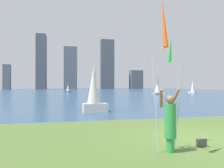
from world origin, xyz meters
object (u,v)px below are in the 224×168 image
(kite_flag_right, at_px, (171,53))
(sailboat_7, at_px, (68,89))
(person, at_px, (170,121))
(sailboat_1, at_px, (157,89))
(sailboat_4, at_px, (94,92))
(sailboat_5, at_px, (192,88))
(bag, at_px, (201,143))
(kite_flag_left, at_px, (163,26))

(kite_flag_right, relative_size, sailboat_7, 1.13)
(person, bearing_deg, sailboat_1, 65.80)
(sailboat_7, bearing_deg, kite_flag_right, -86.62)
(kite_flag_right, xyz_separation_m, sailboat_4, (-1.48, 9.36, -1.69))
(sailboat_4, height_order, sailboat_7, sailboat_4)
(kite_flag_right, distance_m, sailboat_5, 49.02)
(sailboat_1, bearing_deg, sailboat_7, 137.35)
(sailboat_5, xyz_separation_m, sailboat_7, (-30.68, 12.73, -0.36))
(sailboat_1, xyz_separation_m, sailboat_4, (-17.32, -26.40, 0.32))
(bag, height_order, sailboat_7, sailboat_7)
(person, relative_size, bag, 6.43)
(sailboat_7, bearing_deg, sailboat_1, -42.65)
(kite_flag_left, height_order, bag, kite_flag_left)
(sailboat_1, bearing_deg, kite_flag_right, -113.90)
(person, height_order, kite_flag_left, kite_flag_left)
(bag, relative_size, sailboat_5, 0.06)
(sailboat_4, relative_size, sailboat_5, 0.97)
(sailboat_5, bearing_deg, bag, -123.06)
(kite_flag_left, bearing_deg, sailboat_4, 93.57)
(bag, distance_m, sailboat_7, 53.84)
(kite_flag_right, relative_size, sailboat_1, 1.06)
(sailboat_4, relative_size, sailboat_7, 1.42)
(sailboat_1, height_order, sailboat_5, sailboat_5)
(person, distance_m, sailboat_1, 39.94)
(kite_flag_right, xyz_separation_m, sailboat_5, (27.54, 40.51, -1.78))
(person, xyz_separation_m, sailboat_7, (-2.73, 53.97, 0.08))
(bag, relative_size, sailboat_7, 0.09)
(person, xyz_separation_m, sailboat_5, (27.95, 41.24, 0.45))
(sailboat_1, height_order, sailboat_7, sailboat_1)
(bag, bearing_deg, sailboat_7, 94.28)
(kite_flag_left, relative_size, bag, 15.08)
(person, height_order, bag, person)
(kite_flag_left, bearing_deg, sailboat_7, 92.44)
(sailboat_5, bearing_deg, sailboat_1, -157.85)
(sailboat_4, bearing_deg, person, -83.96)
(sailboat_1, height_order, sailboat_4, sailboat_4)
(kite_flag_left, bearing_deg, kite_flag_right, 53.42)
(sailboat_4, bearing_deg, kite_flag_left, -86.43)
(person, relative_size, sailboat_5, 0.40)
(bag, height_order, sailboat_5, sailboat_5)
(person, bearing_deg, sailboat_7, 92.72)
(person, relative_size, sailboat_1, 0.55)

